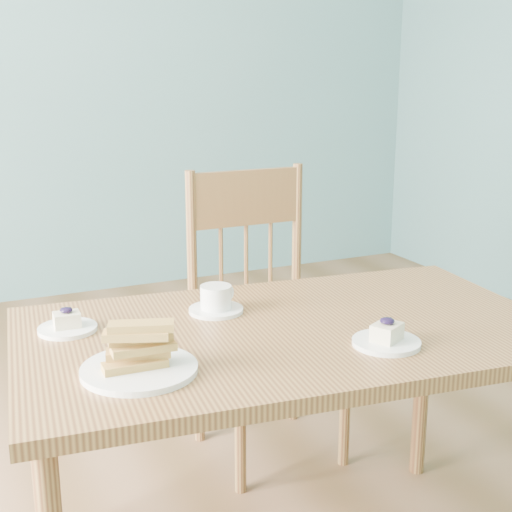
# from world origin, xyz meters

# --- Properties ---
(room) EXTENTS (5.01, 5.01, 2.71)m
(room) POSITION_xyz_m (0.00, 0.00, 1.35)
(room) COLOR #895E40
(room) RESTS_ON ground
(dining_table) EXTENTS (1.35, 0.86, 0.69)m
(dining_table) POSITION_xyz_m (0.28, -0.17, 0.62)
(dining_table) COLOR olive
(dining_table) RESTS_ON ground
(dining_chair) EXTENTS (0.44, 0.42, 0.97)m
(dining_chair) POSITION_xyz_m (0.51, 0.44, 0.49)
(dining_chair) COLOR olive
(dining_chair) RESTS_ON ground
(cheesecake_plate_near) EXTENTS (0.15, 0.15, 0.06)m
(cheesecake_plate_near) POSITION_xyz_m (0.43, -0.36, 0.70)
(cheesecake_plate_near) COLOR white
(cheesecake_plate_near) RESTS_ON dining_table
(cheesecake_plate_far) EXTENTS (0.14, 0.14, 0.06)m
(cheesecake_plate_far) POSITION_xyz_m (-0.21, 0.03, 0.70)
(cheesecake_plate_far) COLOR white
(cheesecake_plate_far) RESTS_ON dining_table
(coffee_cup) EXTENTS (0.14, 0.14, 0.07)m
(coffee_cup) POSITION_xyz_m (0.16, 0.01, 0.71)
(coffee_cup) COLOR white
(coffee_cup) RESTS_ON dining_table
(biscotti_plate) EXTENTS (0.24, 0.24, 0.11)m
(biscotti_plate) POSITION_xyz_m (-0.12, -0.28, 0.72)
(biscotti_plate) COLOR white
(biscotti_plate) RESTS_ON dining_table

